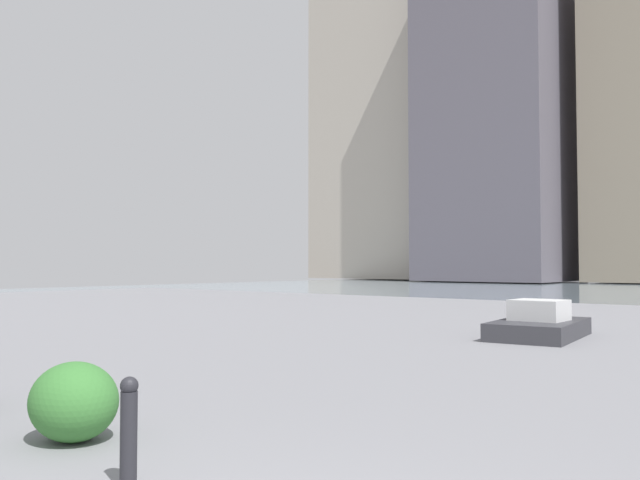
% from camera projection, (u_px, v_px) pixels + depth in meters
% --- Properties ---
extents(building_annex, '(13.67, 13.37, 36.30)m').
position_uv_depth(building_annex, '(498.00, 117.00, 67.30)').
color(building_annex, '#5B5660').
rests_on(building_annex, ground).
extents(building_highrise, '(16.57, 14.96, 36.62)m').
position_uv_depth(building_highrise, '(396.00, 133.00, 81.52)').
color(building_highrise, '#B2A899').
rests_on(building_highrise, ground).
extents(bollard_near, '(0.13, 0.13, 0.80)m').
position_uv_depth(bollard_near, '(129.00, 430.00, 4.57)').
color(bollard_near, '#232328').
rests_on(bollard_near, ground).
extents(shrub_low, '(0.84, 0.76, 0.72)m').
position_uv_depth(shrub_low, '(74.00, 402.00, 5.80)').
color(shrub_low, '#387533').
rests_on(shrub_low, ground).
extents(boat, '(1.91, 3.17, 0.95)m').
position_uv_depth(boat, '(539.00, 328.00, 14.09)').
color(boat, '#333338').
rests_on(boat, ground).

